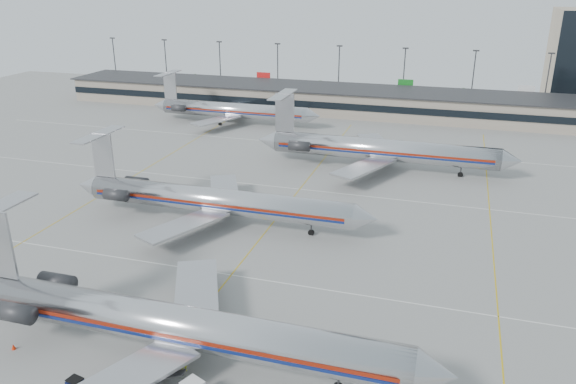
% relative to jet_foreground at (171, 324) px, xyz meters
% --- Properties ---
extents(ground, '(260.00, 260.00, 0.00)m').
position_rel_jet_foreground_xyz_m(ground, '(-0.80, 5.86, -3.69)').
color(ground, gray).
rests_on(ground, ground).
extents(apron_markings, '(160.00, 0.15, 0.02)m').
position_rel_jet_foreground_xyz_m(apron_markings, '(-0.80, 15.86, -3.68)').
color(apron_markings, silver).
rests_on(apron_markings, ground).
extents(terminal, '(162.00, 17.00, 6.25)m').
position_rel_jet_foreground_xyz_m(terminal, '(-0.80, 103.83, -0.53)').
color(terminal, gray).
rests_on(terminal, ground).
extents(light_mast_row, '(163.60, 0.40, 15.28)m').
position_rel_jet_foreground_xyz_m(light_mast_row, '(-0.80, 117.86, 4.89)').
color(light_mast_row, '#38383D').
rests_on(light_mast_row, ground).
extents(jet_foreground, '(48.57, 28.60, 12.71)m').
position_rel_jet_foreground_xyz_m(jet_foreground, '(0.00, 0.00, 0.00)').
color(jet_foreground, silver).
rests_on(jet_foreground, ground).
extents(jet_second_row, '(45.75, 26.94, 11.98)m').
position_rel_jet_foreground_xyz_m(jet_second_row, '(-9.16, 29.30, -0.21)').
color(jet_second_row, silver).
rests_on(jet_second_row, ground).
extents(jet_third_row, '(47.69, 29.33, 13.04)m').
position_rel_jet_foreground_xyz_m(jet_third_row, '(9.81, 60.03, 0.10)').
color(jet_third_row, silver).
rests_on(jet_third_row, ground).
extents(jet_back_row, '(42.38, 26.07, 11.59)m').
position_rel_jet_foreground_xyz_m(jet_back_row, '(-28.56, 83.62, -0.32)').
color(jet_back_row, silver).
rests_on(jet_back_row, ground).
extents(belt_loader, '(3.85, 1.37, 2.01)m').
position_rel_jet_foreground_xyz_m(belt_loader, '(0.99, -3.92, -3.15)').
color(belt_loader, gray).
rests_on(belt_loader, ground).
extents(ramp_worker_near, '(0.82, 0.80, 1.90)m').
position_rel_jet_foreground_xyz_m(ramp_worker_near, '(1.75, -1.45, -2.74)').
color(ramp_worker_near, '#ACC212').
rests_on(ramp_worker_near, ground).
extents(cone_left, '(0.46, 0.46, 0.56)m').
position_rel_jet_foreground_xyz_m(cone_left, '(-15.22, -3.32, -3.41)').
color(cone_left, red).
rests_on(cone_left, ground).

